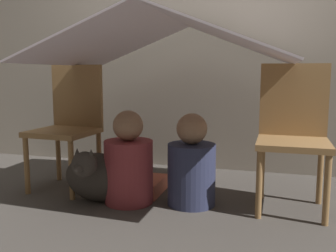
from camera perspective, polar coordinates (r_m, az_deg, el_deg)
name	(u,v)px	position (r m, az deg, el deg)	size (l,w,h in m)	color
ground_plane	(162,205)	(2.41, -0.89, -11.99)	(8.80, 8.80, 0.00)	#47423D
wall_back	(197,22)	(3.28, 4.49, 15.51)	(7.00, 0.05, 2.50)	gray
chair_left	(69,121)	(2.79, -14.82, 0.71)	(0.44, 0.44, 0.89)	olive
chair_right	(293,130)	(2.40, 18.51, -0.61)	(0.42, 0.42, 0.89)	olive
sheet_canopy	(168,39)	(2.39, 0.00, 13.16)	(1.54, 1.18, 0.31)	silver
person_front	(128,165)	(2.40, -6.05, -5.90)	(0.31, 0.31, 0.59)	maroon
person_second	(192,167)	(2.36, 3.60, -6.23)	(0.30, 0.30, 0.58)	#2D3351
dog	(96,176)	(2.44, -10.86, -7.43)	(0.46, 0.37, 0.38)	#332D28
floor_cushion	(134,185)	(2.66, -5.17, -8.87)	(0.40, 0.32, 0.10)	#CC664C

